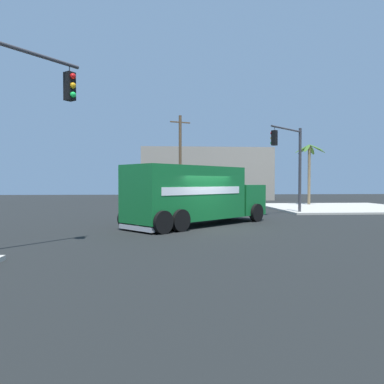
{
  "coord_description": "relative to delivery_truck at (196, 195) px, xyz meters",
  "views": [
    {
      "loc": [
        -2.27,
        -17.45,
        2.18
      ],
      "look_at": [
        -0.8,
        1.24,
        1.7
      ],
      "focal_mm": 34.63,
      "sensor_mm": 36.0,
      "label": 1
    }
  ],
  "objects": [
    {
      "name": "building_backdrop",
      "position": [
        3.82,
        28.3,
        1.69
      ],
      "size": [
        16.18,
        6.0,
        6.49
      ],
      "primitive_type": "cube",
      "color": "gray",
      "rests_on": "ground"
    },
    {
      "name": "palm_tree_far",
      "position": [
        11.94,
        14.73,
        2.4
      ],
      "size": [
        3.01,
        2.92,
        5.62
      ],
      "color": "#7A6647",
      "rests_on": "sidewalk_corner_far"
    },
    {
      "name": "delivery_truck",
      "position": [
        0.0,
        0.0,
        0.0
      ],
      "size": [
        8.04,
        7.5,
        2.99
      ],
      "color": "#146B2D",
      "rests_on": "ground"
    },
    {
      "name": "utility_pole",
      "position": [
        0.1,
        19.27,
        3.12
      ],
      "size": [
        2.11,
        0.85,
        9.06
      ],
      "color": "brown",
      "rests_on": "ground"
    },
    {
      "name": "sidewalk_corner_far",
      "position": [
        13.14,
        11.2,
        -1.48
      ],
      "size": [
        11.7,
        11.7,
        0.14
      ],
      "primitive_type": "cube",
      "color": "#B2ADA0",
      "rests_on": "ground"
    },
    {
      "name": "ground_plane",
      "position": [
        0.59,
        -1.34,
        -1.55
      ],
      "size": [
        100.0,
        100.0,
        0.0
      ],
      "primitive_type": "plane",
      "color": "black"
    },
    {
      "name": "traffic_light_secondary",
      "position": [
        -6.27,
        -7.62,
        2.68
      ],
      "size": [
        2.53,
        3.07,
        6.29
      ],
      "color": "#38383D",
      "rests_on": "sidewalk_corner_near"
    },
    {
      "name": "traffic_light_primary",
      "position": [
        7.01,
        5.68,
        2.41
      ],
      "size": [
        2.94,
        2.65,
        5.84
      ],
      "color": "#38383D",
      "rests_on": "sidewalk_corner_far"
    }
  ]
}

